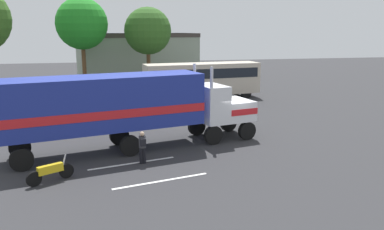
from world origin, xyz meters
name	(u,v)px	position (x,y,z in m)	size (l,w,h in m)	color
ground_plane	(224,138)	(0.00, 0.00, 0.00)	(120.00, 120.00, 0.00)	#2D2D30
lane_stripe_near	(132,163)	(-5.86, -3.50, 0.01)	(4.40, 0.16, 0.01)	silver
lane_stripe_mid	(161,181)	(-4.78, -6.12, 0.01)	(4.40, 0.16, 0.01)	silver
semi_truck	(125,105)	(-6.00, -1.17, 2.52)	(14.35, 5.67, 4.50)	silver
person_bystander	(142,146)	(-5.34, -3.61, 0.89)	(0.34, 0.47, 1.63)	black
parked_bus	(202,77)	(2.01, 13.68, 2.07)	(11.21, 3.69, 3.40)	#BFB29E
parked_car	(71,106)	(-9.62, 8.36, 0.81)	(4.63, 2.47, 1.57)	#234C8C
motorcycle	(51,172)	(-9.48, -5.18, 0.48)	(1.88, 1.14, 1.12)	black
tree_center	(82,24)	(-9.17, 21.77, 7.09)	(5.46, 5.46, 9.85)	brown
tree_right	(148,31)	(-2.17, 21.95, 6.34)	(5.20, 5.20, 8.96)	brown
building_backdrop	(139,55)	(-2.64, 29.46, 3.23)	(15.97, 9.27, 6.03)	gray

